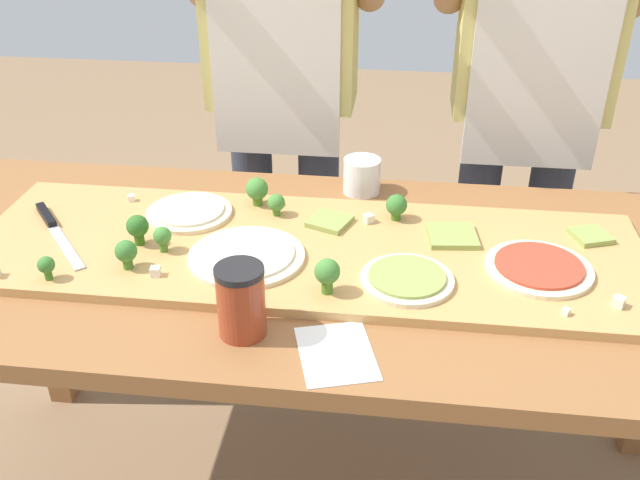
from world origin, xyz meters
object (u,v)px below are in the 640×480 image
object	(u,v)px
broccoli_floret_front_mid	(257,190)
chefs_knife	(53,226)
cheese_crumble_f	(566,312)
cook_right	(532,78)
broccoli_floret_center_right	(46,266)
flour_cup	(362,178)
prep_table	(323,297)
broccoli_floret_front_right	(276,203)
recipe_note	(336,353)
sauce_jar	(241,301)
cheese_crumble_b	(369,218)
cook_left	(282,69)
pizza_slice_far_right	(452,236)
pizza_whole_pesto_green	(407,279)
cheese_crumble_a	(619,302)
broccoli_floret_center_left	(162,237)
broccoli_floret_back_right	(327,273)
pizza_whole_white_garlic	(246,256)
pizza_slice_far_left	(328,221)
pizza_slice_center	(591,236)
cheese_crumble_c	(155,271)
broccoli_floret_back_left	(126,252)
pizza_whole_tomato_red	(539,268)
broccoli_floret_back_mid	(396,206)
broccoli_floret_front_left	(138,227)
cheese_crumble_d	(131,198)
pizza_whole_cheese_artichoke	(189,212)

from	to	relation	value
broccoli_floret_front_mid	chefs_knife	bearing A→B (deg)	-158.34
cheese_crumble_f	cook_right	size ratio (longest dim) A/B	0.01
broccoli_floret_center_right	cook_right	distance (m)	1.29
flour_cup	prep_table	bearing A→B (deg)	-99.67
broccoli_floret_front_right	recipe_note	distance (m)	0.48
sauce_jar	cheese_crumble_f	bearing A→B (deg)	9.60
broccoli_floret_center_right	cheese_crumble_b	distance (m)	0.67
cook_left	cheese_crumble_f	bearing A→B (deg)	-50.89
pizza_slice_far_right	sauce_jar	bearing A→B (deg)	-137.50
broccoli_floret_center_right	flour_cup	world-z (taller)	flour_cup
prep_table	pizza_whole_pesto_green	bearing A→B (deg)	-29.19
cheese_crumble_a	cheese_crumble_b	xyz separation A→B (m)	(-0.47, 0.26, -0.00)
broccoli_floret_center_left	broccoli_floret_back_right	world-z (taller)	broccoli_floret_back_right
pizza_whole_pesto_green	cheese_crumble_f	distance (m)	0.29
pizza_slice_far_right	cheese_crumble_f	size ratio (longest dim) A/B	8.20
broccoli_floret_front_right	cook_left	world-z (taller)	cook_left
pizza_whole_white_garlic	cheese_crumble_f	distance (m)	0.62
pizza_slice_far_left	broccoli_floret_center_left	bearing A→B (deg)	-153.99
pizza_slice_center	cheese_crumble_f	size ratio (longest dim) A/B	5.92
broccoli_floret_center_left	cheese_crumble_c	bearing A→B (deg)	-81.90
broccoli_floret_back_left	broccoli_floret_center_right	bearing A→B (deg)	-157.62
chefs_knife	pizza_slice_center	size ratio (longest dim) A/B	3.42
pizza_whole_tomato_red	pizza_slice_far_right	xyz separation A→B (m)	(-0.16, 0.11, -0.00)
pizza_whole_tomato_red	broccoli_floret_back_mid	xyz separation A→B (m)	(-0.29, 0.18, 0.03)
broccoli_floret_center_right	cook_left	bearing A→B (deg)	68.07
broccoli_floret_back_left	recipe_note	size ratio (longest dim) A/B	0.38
broccoli_floret_back_left	broccoli_floret_front_left	size ratio (longest dim) A/B	0.92
broccoli_floret_front_left	pizza_whole_white_garlic	bearing A→B (deg)	-7.36
broccoli_floret_back_mid	cheese_crumble_b	size ratio (longest dim) A/B	3.13
cheese_crumble_d	cook_right	world-z (taller)	cook_right
sauce_jar	cook_right	xyz separation A→B (m)	(0.59, 0.89, 0.14)
pizza_whole_pesto_green	broccoli_floret_center_right	xyz separation A→B (m)	(-0.69, -0.08, 0.02)
broccoli_floret_front_right	recipe_note	world-z (taller)	broccoli_floret_front_right
pizza_whole_cheese_artichoke	broccoli_floret_center_left	bearing A→B (deg)	-92.33
flour_cup	recipe_note	bearing A→B (deg)	-89.71
chefs_knife	pizza_slice_far_right	xyz separation A→B (m)	(0.86, 0.06, 0.00)
flour_cup	cook_right	distance (m)	0.55
pizza_whole_tomato_red	broccoli_floret_front_mid	world-z (taller)	broccoli_floret_front_mid
pizza_slice_far_right	broccoli_floret_center_left	xyz separation A→B (m)	(-0.59, -0.13, 0.03)
flour_cup	recipe_note	size ratio (longest dim) A/B	0.56
cheese_crumble_f	pizza_slice_far_right	bearing A→B (deg)	127.44
broccoli_floret_back_right	cook_right	bearing A→B (deg)	59.96
broccoli_floret_back_left	chefs_knife	bearing A→B (deg)	148.76
cheese_crumble_a	cook_left	distance (m)	1.08
cheese_crumble_d	cook_right	xyz separation A→B (m)	(0.95, 0.46, 0.18)
cheese_crumble_b	recipe_note	xyz separation A→B (m)	(-0.03, -0.43, -0.03)
chefs_knife	cook_right	size ratio (longest dim) A/B	0.15
pizza_whole_white_garlic	sauce_jar	bearing A→B (deg)	-79.61
pizza_slice_far_left	cheese_crumble_c	distance (m)	0.40
prep_table	pizza_slice_center	size ratio (longest dim) A/B	25.37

